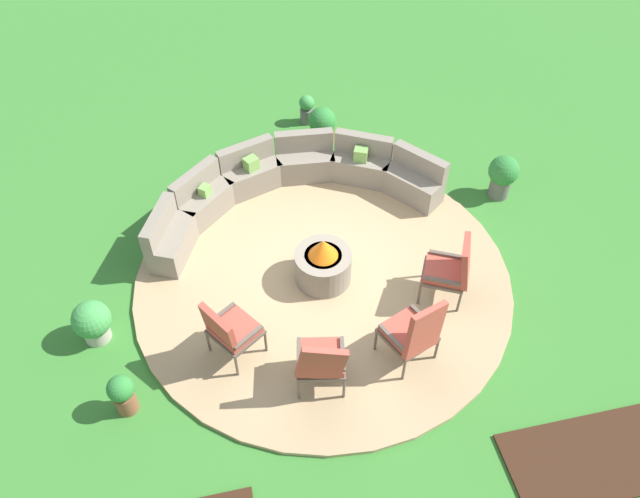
% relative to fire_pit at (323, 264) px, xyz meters
% --- Properties ---
extents(ground_plane, '(24.00, 24.00, 0.00)m').
position_rel_fire_pit_xyz_m(ground_plane, '(0.00, 0.00, -0.36)').
color(ground_plane, '#387A2D').
extents(patio_circle, '(5.35, 5.35, 0.06)m').
position_rel_fire_pit_xyz_m(patio_circle, '(0.00, 0.00, -0.33)').
color(patio_circle, tan).
rests_on(patio_circle, ground_plane).
extents(mulch_bed_right, '(1.94, 1.03, 0.04)m').
position_rel_fire_pit_xyz_m(mulch_bed_right, '(2.41, -3.29, -0.34)').
color(mulch_bed_right, '#382114').
rests_on(mulch_bed_right, ground_plane).
extents(fire_pit, '(0.80, 0.80, 0.76)m').
position_rel_fire_pit_xyz_m(fire_pit, '(0.00, 0.00, 0.00)').
color(fire_pit, gray).
rests_on(fire_pit, patio_circle).
extents(curved_stone_bench, '(4.66, 2.09, 0.79)m').
position_rel_fire_pit_xyz_m(curved_stone_bench, '(-0.20, 1.73, 0.01)').
color(curved_stone_bench, gray).
rests_on(curved_stone_bench, patio_circle).
extents(lounge_chair_front_left, '(0.77, 0.80, 1.04)m').
position_rel_fire_pit_xyz_m(lounge_chair_front_left, '(-1.41, -1.01, 0.24)').
color(lounge_chair_front_left, brown).
rests_on(lounge_chair_front_left, patio_circle).
extents(lounge_chair_front_right, '(0.70, 0.68, 1.04)m').
position_rel_fire_pit_xyz_m(lounge_chair_front_right, '(-0.40, -1.69, 0.24)').
color(lounge_chair_front_right, brown).
rests_on(lounge_chair_front_right, patio_circle).
extents(lounge_chair_back_left, '(0.77, 0.79, 1.17)m').
position_rel_fire_pit_xyz_m(lounge_chair_back_left, '(0.79, -1.56, 0.28)').
color(lounge_chair_back_left, brown).
rests_on(lounge_chair_back_left, patio_circle).
extents(lounge_chair_back_right, '(0.78, 0.76, 1.06)m').
position_rel_fire_pit_xyz_m(lounge_chair_back_right, '(1.61, -0.67, 0.25)').
color(lounge_chair_back_right, brown).
rests_on(lounge_chair_back_right, patio_circle).
extents(potted_plant_0, '(0.51, 0.51, 0.64)m').
position_rel_fire_pit_xyz_m(potted_plant_0, '(-3.13, -0.32, -0.01)').
color(potted_plant_0, '#A89E8E').
rests_on(potted_plant_0, ground_plane).
extents(potted_plant_1, '(0.48, 0.48, 0.76)m').
position_rel_fire_pit_xyz_m(potted_plant_1, '(3.17, 1.16, 0.08)').
color(potted_plant_1, '#605B56').
rests_on(potted_plant_1, ground_plane).
extents(potted_plant_2, '(0.27, 0.27, 0.55)m').
position_rel_fire_pit_xyz_m(potted_plant_2, '(0.54, 3.77, -0.06)').
color(potted_plant_2, '#605B56').
rests_on(potted_plant_2, ground_plane).
extents(potted_plant_3, '(0.48, 0.48, 0.69)m').
position_rel_fire_pit_xyz_m(potted_plant_3, '(0.68, 3.13, 0.01)').
color(potted_plant_3, brown).
rests_on(potted_plant_3, ground_plane).
extents(potted_plant_5, '(0.32, 0.32, 0.62)m').
position_rel_fire_pit_xyz_m(potted_plant_5, '(-2.76, -1.47, -0.02)').
color(potted_plant_5, brown).
rests_on(potted_plant_5, ground_plane).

